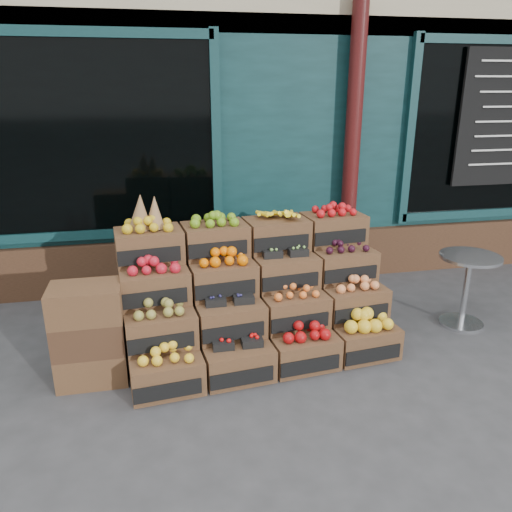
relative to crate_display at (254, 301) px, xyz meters
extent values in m
plane|color=#38383A|center=(0.23, -0.63, -0.45)|extent=(60.00, 60.00, 0.00)
cube|color=#0F3133|center=(0.23, 4.57, 1.95)|extent=(12.00, 6.00, 4.80)
cube|color=#0F3133|center=(0.23, 1.62, 1.05)|extent=(12.00, 0.12, 3.00)
cube|color=#41281A|center=(0.23, 1.55, -0.15)|extent=(12.00, 0.18, 0.60)
cube|color=black|center=(-1.37, 1.55, 1.30)|extent=(2.40, 0.06, 2.00)
cube|color=black|center=(3.43, 1.55, 1.30)|extent=(2.40, 0.06, 2.00)
cylinder|color=#410F0F|center=(1.43, 1.42, 1.15)|extent=(0.18, 0.18, 3.20)
cube|color=black|center=(3.43, 1.47, 1.45)|extent=(1.30, 0.04, 1.60)
cube|color=brown|center=(-0.81, -0.56, -0.31)|extent=(0.60, 0.45, 0.28)
cube|color=black|center=(-0.79, -0.76, -0.34)|extent=(0.51, 0.07, 0.13)
cube|color=gold|center=(-0.81, -0.56, -0.12)|extent=(0.48, 0.34, 0.09)
cube|color=brown|center=(-0.23, -0.50, -0.31)|extent=(0.60, 0.45, 0.28)
cube|color=black|center=(-0.21, -0.70, -0.34)|extent=(0.51, 0.07, 0.13)
cube|color=red|center=(-0.23, -0.50, -0.15)|extent=(0.48, 0.34, 0.04)
cube|color=brown|center=(0.35, -0.43, -0.31)|extent=(0.60, 0.45, 0.28)
cube|color=black|center=(0.37, -0.64, -0.34)|extent=(0.51, 0.07, 0.13)
cube|color=#9F0A0C|center=(0.35, -0.43, -0.11)|extent=(0.48, 0.34, 0.11)
cube|color=brown|center=(0.92, -0.37, -0.31)|extent=(0.60, 0.45, 0.28)
cube|color=black|center=(0.95, -0.58, -0.34)|extent=(0.51, 0.07, 0.13)
cube|color=gold|center=(0.92, -0.37, -0.10)|extent=(0.48, 0.34, 0.13)
cube|color=brown|center=(-0.84, -0.32, -0.03)|extent=(0.60, 0.45, 0.28)
cube|color=black|center=(-0.82, -0.53, -0.05)|extent=(0.51, 0.07, 0.13)
cube|color=olive|center=(-0.84, -0.32, 0.16)|extent=(0.48, 0.34, 0.09)
cube|color=brown|center=(-0.26, -0.26, -0.03)|extent=(0.60, 0.45, 0.28)
cube|color=black|center=(-0.24, -0.47, -0.05)|extent=(0.51, 0.07, 0.13)
cube|color=#23204F|center=(-0.26, -0.26, 0.13)|extent=(0.48, 0.34, 0.03)
cube|color=brown|center=(0.32, -0.20, -0.03)|extent=(0.60, 0.45, 0.28)
cube|color=black|center=(0.34, -0.40, -0.05)|extent=(0.51, 0.07, 0.13)
cube|color=orange|center=(0.32, -0.20, 0.15)|extent=(0.48, 0.34, 0.08)
cube|color=brown|center=(0.90, -0.14, -0.03)|extent=(0.60, 0.45, 0.28)
cube|color=black|center=(0.92, -0.34, -0.05)|extent=(0.51, 0.07, 0.13)
cube|color=#E58147|center=(0.90, -0.14, 0.16)|extent=(0.48, 0.34, 0.09)
cube|color=brown|center=(-0.86, -0.09, 0.25)|extent=(0.60, 0.45, 0.28)
cube|color=black|center=(-0.84, -0.29, 0.23)|extent=(0.51, 0.07, 0.13)
cube|color=red|center=(-0.86, -0.09, 0.44)|extent=(0.48, 0.34, 0.09)
cube|color=brown|center=(-0.28, -0.02, 0.25)|extent=(0.60, 0.45, 0.28)
cube|color=black|center=(-0.26, -0.23, 0.23)|extent=(0.51, 0.07, 0.13)
cube|color=#E96601|center=(-0.28, -0.02, 0.44)|extent=(0.48, 0.34, 0.10)
cube|color=brown|center=(0.29, 0.04, 0.25)|extent=(0.60, 0.45, 0.28)
cube|color=black|center=(0.32, -0.17, 0.23)|extent=(0.51, 0.07, 0.13)
cube|color=#76A64C|center=(0.29, 0.04, 0.41)|extent=(0.48, 0.34, 0.03)
cube|color=brown|center=(0.87, 0.10, 0.25)|extent=(0.60, 0.45, 0.28)
cube|color=black|center=(0.90, -0.11, 0.23)|extent=(0.51, 0.07, 0.13)
cube|color=black|center=(0.87, 0.10, 0.43)|extent=(0.48, 0.34, 0.07)
cube|color=brown|center=(-0.89, 0.15, 0.53)|extent=(0.60, 0.45, 0.28)
cube|color=black|center=(-0.87, -0.06, 0.51)|extent=(0.51, 0.07, 0.13)
cube|color=gold|center=(-0.89, 0.15, 0.72)|extent=(0.48, 0.34, 0.09)
cube|color=brown|center=(-0.31, 0.21, 0.53)|extent=(0.60, 0.45, 0.28)
cube|color=black|center=(-0.29, 0.01, 0.51)|extent=(0.51, 0.07, 0.13)
cube|color=#619017|center=(-0.31, 0.21, 0.72)|extent=(0.48, 0.34, 0.09)
cube|color=brown|center=(0.27, 0.27, 0.53)|extent=(0.60, 0.45, 0.28)
cube|color=black|center=(0.29, 0.07, 0.51)|extent=(0.51, 0.07, 0.13)
cube|color=yellow|center=(0.27, 0.27, 0.72)|extent=(0.48, 0.34, 0.09)
cube|color=brown|center=(0.85, 0.34, 0.53)|extent=(0.60, 0.45, 0.28)
cube|color=black|center=(0.87, 0.13, 0.51)|extent=(0.51, 0.07, 0.13)
cube|color=red|center=(0.85, 0.34, 0.72)|extent=(0.48, 0.34, 0.08)
cube|color=#41281A|center=(0.03, -0.23, -0.31)|extent=(2.34, 0.63, 0.28)
cube|color=#41281A|center=(0.01, 0.01, -0.17)|extent=(2.34, 0.63, 0.56)
cube|color=#41281A|center=(-0.02, 0.24, -0.03)|extent=(2.34, 0.63, 0.84)
cone|color=olive|center=(-0.94, 0.15, 0.84)|extent=(0.19, 0.19, 0.32)
cone|color=olive|center=(-0.82, 0.19, 0.81)|extent=(0.17, 0.17, 0.28)
cube|color=brown|center=(-1.39, -0.30, -0.31)|extent=(0.55, 0.38, 0.28)
cube|color=#41281A|center=(-1.39, -0.30, -0.03)|extent=(0.55, 0.38, 0.28)
cube|color=brown|center=(-1.39, -0.30, 0.24)|extent=(0.55, 0.38, 0.28)
cylinder|color=silver|center=(2.13, -0.01, -0.43)|extent=(0.43, 0.43, 0.03)
cylinder|color=silver|center=(2.13, -0.01, -0.09)|extent=(0.06, 0.06, 0.70)
cylinder|color=silver|center=(2.13, -0.01, 0.27)|extent=(0.58, 0.58, 0.03)
imported|color=#1B6034|center=(-1.74, 2.07, 0.60)|extent=(0.84, 0.62, 2.10)
camera|label=1|loc=(-0.80, -4.04, 1.86)|focal=35.00mm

